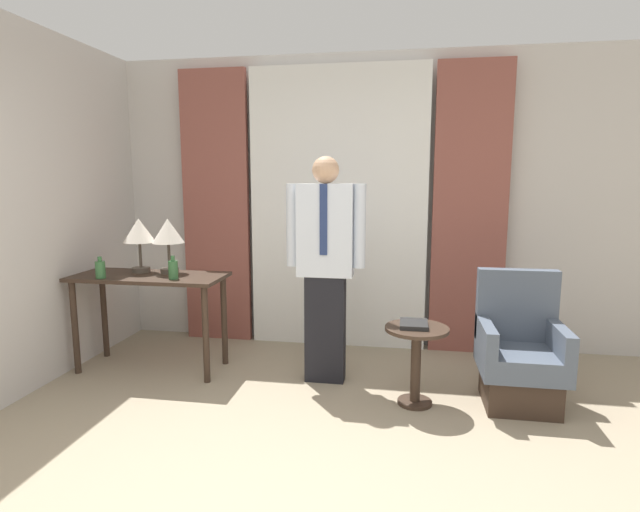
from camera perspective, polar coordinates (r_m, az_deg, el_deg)
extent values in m
cube|color=beige|center=(4.75, 2.24, 6.13)|extent=(10.00, 0.06, 2.70)
cube|color=white|center=(4.63, 2.02, 5.32)|extent=(1.63, 0.06, 2.58)
cube|color=brown|center=(4.92, -11.78, 5.35)|extent=(0.65, 0.06, 2.58)
cube|color=brown|center=(4.62, 16.74, 4.95)|extent=(0.65, 0.06, 2.58)
cube|color=#38281E|center=(4.30, -18.97, -2.26)|extent=(1.23, 0.52, 0.03)
cylinder|color=#38281E|center=(4.52, -26.21, -7.36)|extent=(0.05, 0.05, 0.77)
cylinder|color=#38281E|center=(3.99, -12.93, -8.77)|extent=(0.05, 0.05, 0.77)
cylinder|color=#38281E|center=(4.84, -23.43, -6.15)|extent=(0.05, 0.05, 0.77)
cylinder|color=#38281E|center=(4.34, -10.90, -7.23)|extent=(0.05, 0.05, 0.77)
cylinder|color=#4C4238|center=(4.45, -19.77, -1.48)|extent=(0.15, 0.15, 0.04)
cylinder|color=#4C4238|center=(4.43, -19.85, 0.13)|extent=(0.02, 0.02, 0.21)
cone|color=silver|center=(4.41, -19.99, 2.78)|extent=(0.26, 0.26, 0.20)
cylinder|color=#4C4238|center=(4.33, -16.79, -1.61)|extent=(0.15, 0.15, 0.04)
cylinder|color=#4C4238|center=(4.31, -16.87, 0.04)|extent=(0.02, 0.02, 0.21)
cone|color=silver|center=(4.29, -16.99, 2.77)|extent=(0.26, 0.26, 0.20)
cylinder|color=#336638|center=(4.29, -23.81, -1.45)|extent=(0.08, 0.08, 0.13)
cylinder|color=#336638|center=(4.28, -23.88, -0.31)|extent=(0.03, 0.03, 0.04)
cylinder|color=#336638|center=(4.06, -16.43, -1.54)|extent=(0.07, 0.07, 0.14)
cylinder|color=#336638|center=(4.04, -16.48, -0.26)|extent=(0.03, 0.03, 0.04)
cube|color=black|center=(3.93, 0.62, -8.26)|extent=(0.30, 0.16, 0.84)
cube|color=silver|center=(3.77, 0.64, 2.96)|extent=(0.42, 0.19, 0.70)
cube|color=navy|center=(3.67, 0.39, 4.16)|extent=(0.06, 0.01, 0.52)
cylinder|color=silver|center=(3.82, -3.19, 3.54)|extent=(0.09, 0.09, 0.63)
cylinder|color=silver|center=(3.74, 4.55, 3.41)|extent=(0.09, 0.09, 0.63)
sphere|color=tan|center=(3.75, 0.65, 9.81)|extent=(0.20, 0.20, 0.20)
cube|color=#38281E|center=(3.86, 21.78, -13.91)|extent=(0.47, 0.45, 0.25)
cube|color=#4C5666|center=(3.78, 21.96, -11.05)|extent=(0.56, 0.54, 0.16)
cube|color=#4C5666|center=(3.90, 21.55, -5.21)|extent=(0.56, 0.10, 0.52)
cube|color=#4C5666|center=(3.69, 18.44, -8.60)|extent=(0.08, 0.54, 0.18)
cube|color=#4C5666|center=(3.79, 25.68, -8.55)|extent=(0.08, 0.54, 0.18)
cylinder|color=#38281E|center=(3.73, 10.76, -16.07)|extent=(0.24, 0.24, 0.02)
cylinder|color=#38281E|center=(3.63, 10.88, -12.41)|extent=(0.07, 0.07, 0.54)
cylinder|color=#38281E|center=(3.54, 11.01, -8.18)|extent=(0.44, 0.44, 0.02)
cube|color=black|center=(3.55, 10.67, -7.66)|extent=(0.19, 0.23, 0.03)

